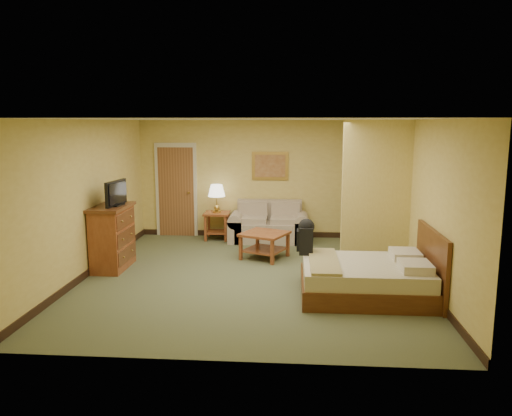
# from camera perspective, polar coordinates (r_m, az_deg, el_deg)

# --- Properties ---
(floor) EXTENTS (6.00, 6.00, 0.00)m
(floor) POSITION_cam_1_polar(r_m,az_deg,el_deg) (8.43, -0.52, -7.86)
(floor) COLOR #515839
(floor) RESTS_ON ground
(ceiling) EXTENTS (6.00, 6.00, 0.00)m
(ceiling) POSITION_cam_1_polar(r_m,az_deg,el_deg) (8.03, -0.55, 10.11)
(ceiling) COLOR white
(ceiling) RESTS_ON back_wall
(back_wall) EXTENTS (5.50, 0.02, 2.60)m
(back_wall) POSITION_cam_1_polar(r_m,az_deg,el_deg) (11.09, 0.78, 3.31)
(back_wall) COLOR #D6BB5B
(back_wall) RESTS_ON floor
(left_wall) EXTENTS (0.02, 6.00, 2.60)m
(left_wall) POSITION_cam_1_polar(r_m,az_deg,el_deg) (8.80, -18.69, 1.07)
(left_wall) COLOR #D6BB5B
(left_wall) RESTS_ON floor
(right_wall) EXTENTS (0.02, 6.00, 2.60)m
(right_wall) POSITION_cam_1_polar(r_m,az_deg,el_deg) (8.36, 18.60, 0.64)
(right_wall) COLOR #D6BB5B
(right_wall) RESTS_ON floor
(partition) EXTENTS (1.20, 0.15, 2.60)m
(partition) POSITION_cam_1_polar(r_m,az_deg,el_deg) (9.13, 13.54, 1.62)
(partition) COLOR #D6BB5B
(partition) RESTS_ON floor
(door) EXTENTS (0.94, 0.16, 2.10)m
(door) POSITION_cam_1_polar(r_m,az_deg,el_deg) (11.38, -9.09, 1.99)
(door) COLOR beige
(door) RESTS_ON floor
(baseboard) EXTENTS (5.50, 0.02, 0.12)m
(baseboard) POSITION_cam_1_polar(r_m,az_deg,el_deg) (11.29, 0.76, -2.96)
(baseboard) COLOR black
(baseboard) RESTS_ON floor
(loveseat) EXTENTS (1.72, 0.80, 0.87)m
(loveseat) POSITION_cam_1_polar(r_m,az_deg,el_deg) (10.83, 1.49, -2.31)
(loveseat) COLOR tan
(loveseat) RESTS_ON floor
(side_table) EXTENTS (0.55, 0.55, 0.60)m
(side_table) POSITION_cam_1_polar(r_m,az_deg,el_deg) (11.00, -4.48, -1.55)
(side_table) COLOR brown
(side_table) RESTS_ON floor
(table_lamp) EXTENTS (0.37, 0.37, 0.61)m
(table_lamp) POSITION_cam_1_polar(r_m,az_deg,el_deg) (10.88, -4.53, 1.91)
(table_lamp) COLOR #B69742
(table_lamp) RESTS_ON side_table
(coffee_table) EXTENTS (1.02, 1.02, 0.50)m
(coffee_table) POSITION_cam_1_polar(r_m,az_deg,el_deg) (9.45, 0.99, -3.66)
(coffee_table) COLOR brown
(coffee_table) RESTS_ON floor
(wall_picture) EXTENTS (0.80, 0.04, 0.62)m
(wall_picture) POSITION_cam_1_polar(r_m,az_deg,el_deg) (11.03, 1.63, 4.83)
(wall_picture) COLOR #B78E3F
(wall_picture) RESTS_ON back_wall
(dresser) EXTENTS (0.55, 1.05, 1.12)m
(dresser) POSITION_cam_1_polar(r_m,az_deg,el_deg) (9.12, -16.07, -3.19)
(dresser) COLOR brown
(dresser) RESTS_ON floor
(tv) EXTENTS (0.21, 0.72, 0.44)m
(tv) POSITION_cam_1_polar(r_m,az_deg,el_deg) (8.95, -15.70, 1.56)
(tv) COLOR black
(tv) RESTS_ON dresser
(bed) EXTENTS (1.92, 1.58, 1.02)m
(bed) POSITION_cam_1_polar(r_m,az_deg,el_deg) (7.64, 12.84, -7.79)
(bed) COLOR #4E2612
(bed) RESTS_ON floor
(backpack) EXTENTS (0.26, 0.33, 0.56)m
(backpack) POSITION_cam_1_polar(r_m,az_deg,el_deg) (7.92, 5.77, -3.11)
(backpack) COLOR black
(backpack) RESTS_ON bed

